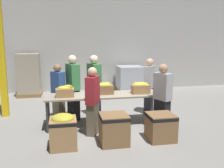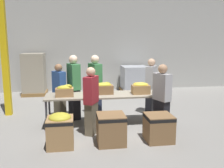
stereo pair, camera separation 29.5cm
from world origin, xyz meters
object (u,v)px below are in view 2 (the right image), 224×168
(volunteer_2, at_px, (74,87))
(donation_bin_1, at_px, (111,128))
(volunteer_4, at_px, (151,87))
(donation_bin_2, at_px, (159,127))
(banana_box_2, at_px, (141,88))
(banana_box_1, at_px, (104,88))
(volunteer_5, at_px, (162,99))
(volunteer_0, at_px, (95,86))
(donation_bin_0, at_px, (60,129))
(banana_box_0, at_px, (65,91))
(volunteer_1, at_px, (59,92))
(support_pillar, at_px, (4,46))
(volunteer_3, at_px, (91,101))
(pallet_stack_1, at_px, (134,79))
(pallet_stack_0, at_px, (34,75))
(sorting_table, at_px, (104,96))

(volunteer_2, xyz_separation_m, donation_bin_1, (0.76, -1.84, -0.53))
(volunteer_4, bearing_deg, donation_bin_2, 20.97)
(banana_box_2, relative_size, donation_bin_2, 0.77)
(donation_bin_1, bearing_deg, volunteer_4, 53.63)
(banana_box_1, height_order, volunteer_5, volunteer_5)
(volunteer_0, height_order, donation_bin_0, volunteer_0)
(banana_box_0, bearing_deg, banana_box_2, 0.42)
(banana_box_1, distance_m, volunteer_1, 1.32)
(donation_bin_0, bearing_deg, support_pillar, 123.35)
(donation_bin_1, bearing_deg, donation_bin_0, 180.00)
(volunteer_3, bearing_deg, volunteer_4, -26.09)
(volunteer_4, distance_m, donation_bin_0, 3.23)
(pallet_stack_1, bearing_deg, banana_box_1, -114.51)
(volunteer_3, bearing_deg, pallet_stack_0, 50.21)
(donation_bin_1, bearing_deg, volunteer_0, 94.90)
(donation_bin_0, bearing_deg, volunteer_0, 65.80)
(banana_box_1, bearing_deg, support_pillar, 156.00)
(banana_box_2, height_order, donation_bin_2, banana_box_2)
(volunteer_0, distance_m, donation_bin_2, 2.36)
(donation_bin_0, bearing_deg, banana_box_2, 30.27)
(volunteer_2, bearing_deg, sorting_table, 31.33)
(support_pillar, bearing_deg, banana_box_0, -38.05)
(donation_bin_2, relative_size, pallet_stack_1, 0.52)
(volunteer_3, distance_m, pallet_stack_1, 4.89)
(sorting_table, distance_m, pallet_stack_1, 4.17)
(volunteer_5, bearing_deg, donation_bin_0, 80.18)
(banana_box_2, xyz_separation_m, donation_bin_0, (-1.98, -1.15, -0.57))
(volunteer_4, bearing_deg, volunteer_0, -55.67)
(sorting_table, distance_m, volunteer_3, 0.72)
(volunteer_1, height_order, volunteer_4, volunteer_4)
(pallet_stack_1, bearing_deg, banana_box_2, -101.28)
(pallet_stack_1, bearing_deg, banana_box_0, -124.67)
(volunteer_2, xyz_separation_m, volunteer_4, (2.22, 0.15, -0.06))
(banana_box_1, height_order, volunteer_1, volunteer_1)
(volunteer_3, bearing_deg, pallet_stack_1, 1.67)
(banana_box_2, bearing_deg, banana_box_0, -179.58)
(banana_box_2, relative_size, volunteer_5, 0.28)
(sorting_table, xyz_separation_m, volunteer_3, (-0.36, -0.63, 0.03))
(support_pillar, xyz_separation_m, pallet_stack_0, (0.34, 2.65, -1.20))
(volunteer_0, relative_size, donation_bin_1, 2.74)
(donation_bin_0, relative_size, support_pillar, 0.18)
(banana_box_0, relative_size, donation_bin_0, 0.61)
(sorting_table, distance_m, banana_box_1, 0.20)
(volunteer_4, xyz_separation_m, donation_bin_2, (-0.42, -1.99, -0.49))
(volunteer_4, distance_m, donation_bin_1, 2.51)
(pallet_stack_0, relative_size, pallet_stack_1, 1.47)
(donation_bin_0, bearing_deg, pallet_stack_1, 61.31)
(donation_bin_1, relative_size, pallet_stack_1, 0.57)
(volunteer_0, distance_m, donation_bin_1, 2.02)
(banana_box_0, height_order, volunteer_4, volunteer_4)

